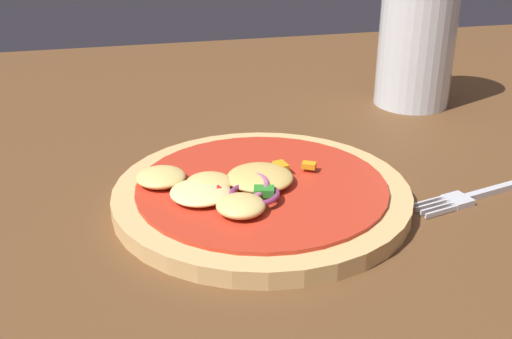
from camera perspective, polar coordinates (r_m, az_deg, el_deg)
dining_table at (r=0.49m, az=-0.14°, el=-6.58°), size 1.16×1.09×0.04m
pizza at (r=0.49m, az=0.15°, el=-2.14°), size 0.23×0.23×0.03m
fork at (r=0.55m, az=20.72°, el=-1.60°), size 0.18×0.06×0.01m
beer_glass at (r=0.72m, az=13.98°, el=10.56°), size 0.08×0.08×0.14m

